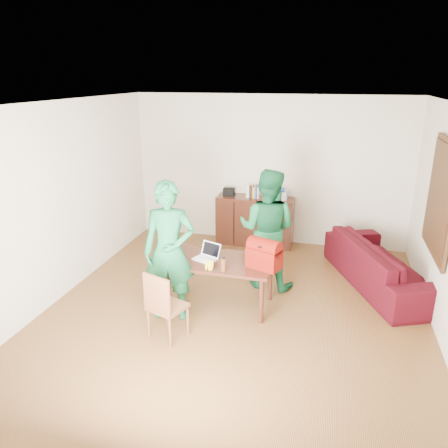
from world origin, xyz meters
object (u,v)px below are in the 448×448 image
(chair, at_px, (167,318))
(person_far, at_px, (267,229))
(laptop, at_px, (205,257))
(sofa, at_px, (382,264))
(person_near, at_px, (169,251))
(bottle, at_px, (223,264))
(red_bag, at_px, (264,256))
(table, at_px, (220,265))

(chair, distance_m, person_far, 2.01)
(laptop, xyz_separation_m, sofa, (2.40, 1.21, -0.37))
(chair, distance_m, laptop, 1.01)
(person_far, distance_m, laptop, 1.08)
(laptop, height_order, sofa, laptop)
(laptop, relative_size, sofa, 0.15)
(sofa, bearing_deg, person_near, 96.80)
(chair, relative_size, laptop, 2.48)
(person_near, height_order, sofa, person_near)
(person_far, xyz_separation_m, bottle, (-0.38, -1.08, -0.13))
(sofa, bearing_deg, bottle, 102.56)
(bottle, height_order, sofa, bottle)
(sofa, bearing_deg, red_bag, 105.23)
(laptop, bearing_deg, chair, -81.37)
(laptop, relative_size, red_bag, 0.83)
(laptop, bearing_deg, red_bag, 18.45)
(table, xyz_separation_m, person_far, (0.51, 0.76, 0.30))
(chair, distance_m, person_near, 0.83)
(table, bearing_deg, chair, -112.99)
(chair, bearing_deg, person_near, 126.39)
(table, xyz_separation_m, person_near, (-0.56, -0.42, 0.32))
(table, relative_size, sofa, 0.63)
(person_near, bearing_deg, table, 25.45)
(bottle, relative_size, sofa, 0.08)
(red_bag, distance_m, sofa, 2.09)
(table, distance_m, person_far, 0.96)
(person_near, distance_m, laptop, 0.56)
(person_far, bearing_deg, red_bag, 104.27)
(bottle, height_order, red_bag, red_bag)
(table, bearing_deg, bottle, -67.33)
(person_far, distance_m, bottle, 1.15)
(table, height_order, chair, chair)
(person_far, bearing_deg, table, 64.04)
(laptop, bearing_deg, table, 32.20)
(chair, distance_m, red_bag, 1.43)
(person_far, relative_size, laptop, 5.06)
(person_near, relative_size, bottle, 9.34)
(chair, bearing_deg, red_bag, 59.90)
(chair, bearing_deg, table, 86.35)
(red_bag, bearing_deg, bottle, -132.40)
(red_bag, height_order, sofa, red_bag)
(bottle, xyz_separation_m, sofa, (2.07, 1.50, -0.43))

